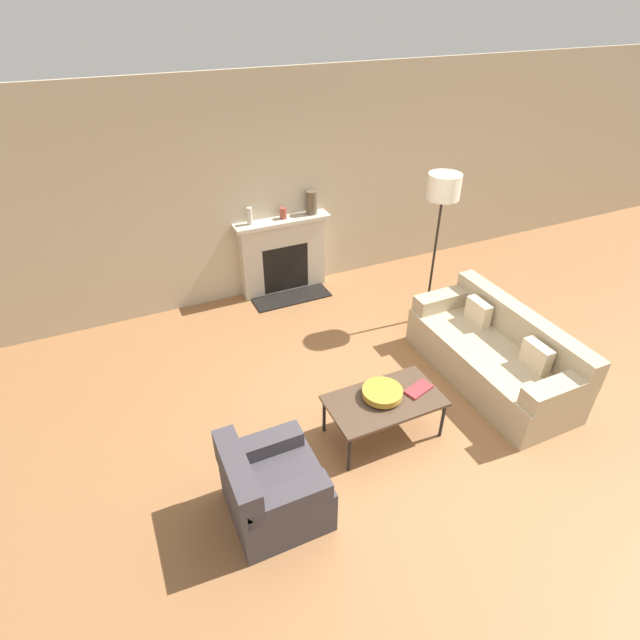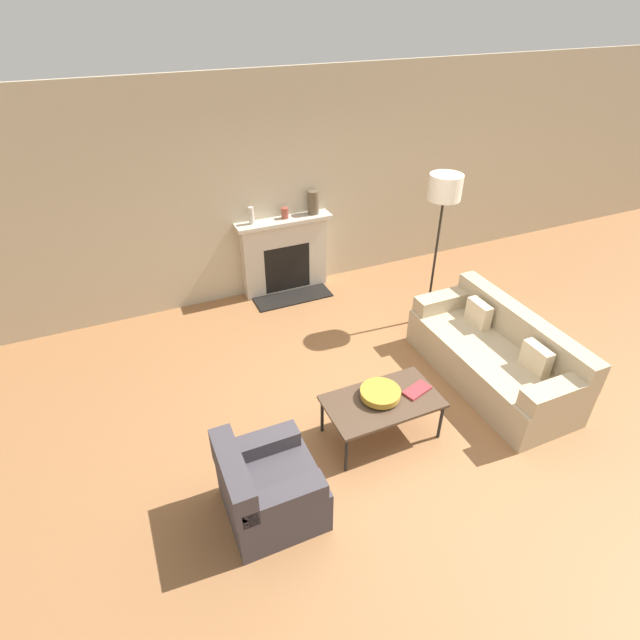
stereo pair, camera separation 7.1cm
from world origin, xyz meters
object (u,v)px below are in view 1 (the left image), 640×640
Objects in this scene: coffee_table at (384,402)px; mantel_vase_center_right at (311,202)px; armchair_near at (272,489)px; mantel_vase_left at (250,216)px; floor_lamp at (442,200)px; mantel_vase_center_left at (283,213)px; book at (419,389)px; couch at (495,355)px; fireplace at (283,256)px; bowl at (382,393)px.

coffee_table is 3.46× the size of mantel_vase_center_right.
mantel_vase_left reaches higher than armchair_near.
coffee_table is (1.28, 0.39, 0.11)m from armchair_near.
floor_lamp is 2.10m from mantel_vase_center_left.
armchair_near is 3.82m from mantel_vase_center_left.
mantel_vase_left is (-0.29, 3.03, 0.78)m from coffee_table.
armchair_near is at bearing -162.92° from coffee_table.
floor_lamp reaches higher than mantel_vase_center_left.
mantel_vase_left is at bearing -16.17° from armchair_near.
book is at bearing -127.85° from floor_lamp.
couch is 1.23m from book.
book is (-1.19, -0.26, 0.15)m from couch.
fireplace is at bearing 77.02° from book.
mantel_vase_center_right is (1.87, 3.42, 0.94)m from armchair_near.
coffee_table is 4.83× the size of mantel_vase_left.
floor_lamp is (2.85, 1.93, 1.33)m from armchair_near.
bowl is at bearing -84.60° from mantel_vase_left.
couch reaches higher than armchair_near.
bowl is at bearing 152.71° from book.
mantel_vase_center_right is at bearing -28.62° from armchair_near.
coffee_table is 3.20m from mantel_vase_center_right.
bowl is 3.06m from mantel_vase_center_left.
coffee_table is 0.37m from book.
mantel_vase_center_right reaches higher than couch.
mantel_vase_left is at bearing 95.40° from bowl.
book is at bearing -77.29° from armchair_near.
mantel_vase_left is (-1.86, 1.50, -0.43)m from floor_lamp.
fireplace is 0.68× the size of floor_lamp.
floor_lamp is at bearing -46.93° from mantel_vase_center_left.
armchair_near is 0.39× the size of floor_lamp.
mantel_vase_center_right reaches higher than coffee_table.
armchair_near is 1.69m from book.
armchair_near is 3.38× the size of mantel_vase_left.
fireplace is at bearing -153.09° from couch.
armchair_near is 2.45× the size of book.
armchair_near is (-2.84, -0.63, -0.00)m from couch.
mantel_vase_left reaches higher than coffee_table.
bowl is 3.13m from mantel_vase_center_right.
mantel_vase_center_left reaches higher than fireplace.
couch is (1.41, -2.78, -0.22)m from fireplace.
mantel_vase_left reaches higher than book.
floor_lamp is at bearing -56.62° from mantel_vase_center_right.
bowl is at bearing -93.45° from mantel_vase_center_left.
floor_lamp reaches higher than book.
fireplace is at bearing 133.96° from floor_lamp.
couch is at bearing -70.90° from mantel_vase_center_right.
bowl is at bearing -101.23° from mantel_vase_center_right.
armchair_near is at bearing -113.04° from mantel_vase_center_left.
fireplace is 9.22× the size of mantel_vase_center_left.
fireplace is 1.22× the size of coffee_table.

